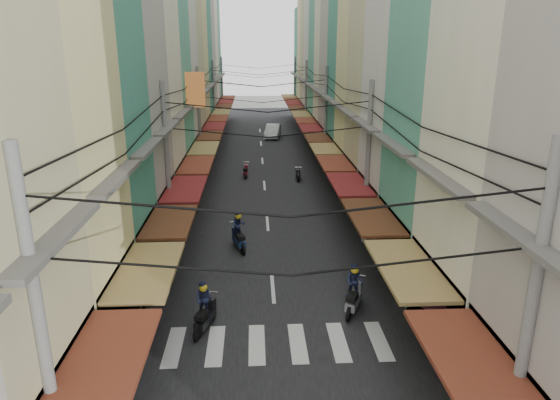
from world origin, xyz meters
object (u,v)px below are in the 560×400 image
object	(u,v)px
bicycle	(422,265)
traffic_sign	(404,231)
white_car	(273,138)
market_umbrella	(460,297)

from	to	relation	value
bicycle	traffic_sign	bearing A→B (deg)	126.85
white_car	market_umbrella	distance (m)	40.98
market_umbrella	white_car	bearing A→B (deg)	95.97
white_car	bicycle	distance (m)	33.86
white_car	bicycle	world-z (taller)	white_car
white_car	traffic_sign	world-z (taller)	traffic_sign
bicycle	market_umbrella	distance (m)	7.80
bicycle	white_car	bearing A→B (deg)	5.02
market_umbrella	traffic_sign	world-z (taller)	traffic_sign
white_car	market_umbrella	xyz separation A→B (m)	(4.25, -40.69, 2.33)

